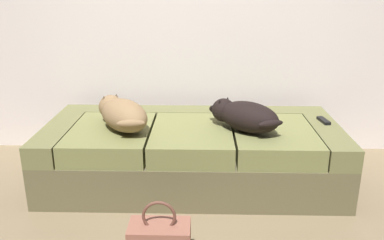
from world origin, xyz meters
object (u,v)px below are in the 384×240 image
at_px(dog_tan, 122,114).
at_px(tv_remote, 324,121).
at_px(dog_dark, 244,116).
at_px(couch, 192,153).

relative_size(dog_tan, tv_remote, 3.80).
height_order(dog_dark, tv_remote, dog_dark).
xyz_separation_m(couch, tv_remote, (0.97, 0.08, 0.24)).
relative_size(couch, dog_tan, 3.72).
xyz_separation_m(dog_tan, tv_remote, (1.46, 0.17, -0.10)).
bearing_deg(dog_tan, tv_remote, 6.71).
bearing_deg(couch, dog_tan, -168.89).
distance_m(dog_tan, dog_dark, 0.85).
height_order(dog_tan, tv_remote, dog_tan).
xyz_separation_m(dog_tan, dog_dark, (0.85, -0.01, -0.00)).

